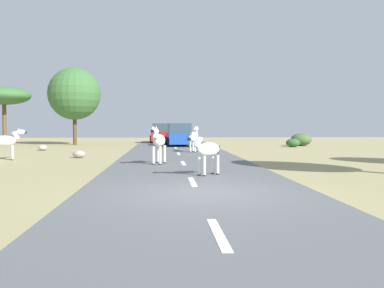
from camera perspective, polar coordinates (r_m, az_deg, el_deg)
name	(u,v)px	position (r m, az deg, el deg)	size (l,w,h in m)	color
ground_plane	(204,195)	(10.71, 1.61, -6.65)	(90.00, 90.00, 0.00)	#998E60
road	(198,194)	(10.70, 0.77, -6.53)	(6.00, 64.00, 0.05)	#56595B
lane_markings	(201,200)	(9.71, 1.24, -7.30)	(0.16, 56.00, 0.01)	silver
zebra_0	(158,141)	(18.18, -4.43, 0.38)	(0.72, 1.68, 1.61)	silver
zebra_1	(194,136)	(26.03, 0.30, 1.02)	(0.75, 1.63, 1.58)	silver
zebra_2	(207,150)	(14.18, 1.95, -0.79)	(1.25, 1.10, 1.39)	silver
zebra_3	(6,141)	(22.49, -23.20, 0.34)	(1.54, 0.85, 1.53)	silver
car_0	(179,135)	(33.50, -1.70, 1.14)	(2.20, 4.43, 1.74)	#1E479E
car_1	(162,134)	(39.48, -3.99, 1.36)	(2.08, 4.37, 1.74)	red
tree_1	(74,94)	(37.22, -15.19, 6.37)	(4.30, 4.30, 6.37)	#4C3823
tree_3	(4,96)	(39.46, -23.47, 5.81)	(4.33, 4.33, 4.85)	brown
bush_1	(301,140)	(35.48, 14.15, 0.58)	(1.66, 1.49, 1.00)	#425B2D
bush_2	(293,143)	(33.43, 13.12, 0.16)	(1.06, 0.96, 0.64)	#2D5628
rock_2	(79,154)	(22.79, -14.61, -1.30)	(0.64, 0.52, 0.39)	gray
rock_4	(43,148)	(29.79, -19.01, -0.46)	(0.57, 0.61, 0.38)	#A89E8C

